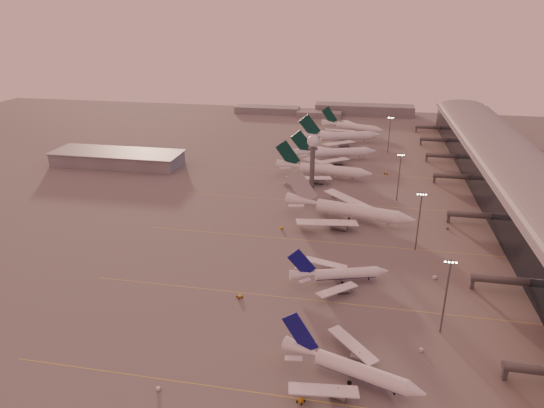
# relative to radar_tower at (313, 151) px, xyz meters

# --- Properties ---
(ground) EXTENTS (700.00, 700.00, 0.00)m
(ground) POSITION_rel_radar_tower_xyz_m (-5.00, -120.00, -20.95)
(ground) COLOR #5E5B5C
(ground) RESTS_ON ground
(taxiway_markings) EXTENTS (180.00, 185.25, 0.02)m
(taxiway_markings) POSITION_rel_radar_tower_xyz_m (25.00, -64.00, -20.94)
(taxiway_markings) COLOR gold
(taxiway_markings) RESTS_ON ground
(terminal) EXTENTS (57.00, 362.00, 23.04)m
(terminal) POSITION_rel_radar_tower_xyz_m (102.88, -9.91, -10.43)
(terminal) COLOR black
(terminal) RESTS_ON ground
(hangar) EXTENTS (82.00, 27.00, 8.50)m
(hangar) POSITION_rel_radar_tower_xyz_m (-125.00, 20.00, -16.63)
(hangar) COLOR slate
(hangar) RESTS_ON ground
(radar_tower) EXTENTS (6.40, 6.40, 31.10)m
(radar_tower) POSITION_rel_radar_tower_xyz_m (0.00, 0.00, 0.00)
(radar_tower) COLOR #55575C
(radar_tower) RESTS_ON ground
(mast_a) EXTENTS (3.60, 0.56, 25.00)m
(mast_a) POSITION_rel_radar_tower_xyz_m (53.00, -120.00, -7.21)
(mast_a) COLOR #55575C
(mast_a) RESTS_ON ground
(mast_b) EXTENTS (3.60, 0.56, 25.00)m
(mast_b) POSITION_rel_radar_tower_xyz_m (50.00, -65.00, -7.21)
(mast_b) COLOR #55575C
(mast_b) RESTS_ON ground
(mast_c) EXTENTS (3.60, 0.56, 25.00)m
(mast_c) POSITION_rel_radar_tower_xyz_m (45.00, -10.00, -7.21)
(mast_c) COLOR #55575C
(mast_c) RESTS_ON ground
(mast_d) EXTENTS (3.60, 0.56, 25.00)m
(mast_d) POSITION_rel_radar_tower_xyz_m (43.00, 80.00, -7.21)
(mast_d) COLOR #55575C
(mast_d) RESTS_ON ground
(distant_horizon) EXTENTS (165.00, 37.50, 9.00)m
(distant_horizon) POSITION_rel_radar_tower_xyz_m (-2.38, 205.14, -17.06)
(distant_horizon) COLOR slate
(distant_horizon) RESTS_ON ground
(narrowbody_near) EXTENTS (38.70, 30.36, 15.67)m
(narrowbody_near) POSITION_rel_radar_tower_xyz_m (26.84, -145.80, -17.78)
(narrowbody_near) COLOR white
(narrowbody_near) RESTS_ON ground
(narrowbody_mid) EXTENTS (35.81, 28.15, 14.39)m
(narrowbody_mid) POSITION_rel_radar_tower_xyz_m (20.91, -96.75, -18.04)
(narrowbody_mid) COLOR white
(narrowbody_mid) RESTS_ON ground
(widebody_white) EXTENTS (60.88, 48.23, 21.78)m
(widebody_white) POSITION_rel_radar_tower_xyz_m (21.68, -40.24, -17.17)
(widebody_white) COLOR white
(widebody_white) RESTS_ON ground
(greentail_a) EXTENTS (57.13, 45.87, 20.81)m
(greentail_a) POSITION_rel_radar_tower_xyz_m (4.69, 18.80, -17.27)
(greentail_a) COLOR white
(greentail_a) RESTS_ON ground
(greentail_b) EXTENTS (55.02, 43.75, 20.65)m
(greentail_b) POSITION_rel_radar_tower_xyz_m (8.36, 56.31, -17.30)
(greentail_b) COLOR white
(greentail_b) RESTS_ON ground
(greentail_c) EXTENTS (59.00, 46.90, 22.19)m
(greentail_c) POSITION_rel_radar_tower_xyz_m (9.67, 99.82, -17.03)
(greentail_c) COLOR white
(greentail_c) RESTS_ON ground
(greentail_d) EXTENTS (50.10, 39.78, 18.96)m
(greentail_d) POSITION_rel_radar_tower_xyz_m (16.60, 136.00, -17.60)
(greentail_d) COLOR white
(greentail_d) RESTS_ON ground
(gsv_truck_a) EXTENTS (5.26, 3.71, 2.01)m
(gsv_truck_a) POSITION_rel_radar_tower_xyz_m (-21.01, -158.89, -19.92)
(gsv_truck_a) COLOR silver
(gsv_truck_a) RESTS_ON ground
(gsv_tug_near) EXTENTS (3.63, 4.26, 1.04)m
(gsv_tug_near) POSITION_rel_radar_tower_xyz_m (15.21, -156.22, -20.41)
(gsv_tug_near) COLOR #C78E17
(gsv_tug_near) RESTS_ON ground
(gsv_catering_a) EXTENTS (5.16, 3.37, 3.90)m
(gsv_catering_a) POSITION_rel_radar_tower_xyz_m (46.67, -130.35, -19.00)
(gsv_catering_a) COLOR silver
(gsv_catering_a) RESTS_ON ground
(gsv_tug_mid) EXTENTS (4.16, 4.14, 1.05)m
(gsv_tug_mid) POSITION_rel_radar_tower_xyz_m (-11.54, -113.35, -20.41)
(gsv_tug_mid) COLOR #C78E17
(gsv_tug_mid) RESTS_ON ground
(gsv_truck_b) EXTENTS (6.64, 4.54, 2.53)m
(gsv_truck_b) POSITION_rel_radar_tower_xyz_m (55.41, -87.76, -19.66)
(gsv_truck_b) COLOR silver
(gsv_truck_b) RESTS_ON ground
(gsv_truck_c) EXTENTS (5.68, 5.21, 2.30)m
(gsv_truck_c) POSITION_rel_radar_tower_xyz_m (-6.71, -55.86, -19.78)
(gsv_truck_c) COLOR #C78E17
(gsv_truck_c) RESTS_ON ground
(gsv_catering_b) EXTENTS (5.48, 3.23, 4.21)m
(gsv_catering_b) POSITION_rel_radar_tower_xyz_m (65.79, -41.82, -18.85)
(gsv_catering_b) COLOR #5D6062
(gsv_catering_b) RESTS_ON ground
(gsv_tug_far) EXTENTS (3.77, 4.53, 1.12)m
(gsv_tug_far) POSITION_rel_radar_tower_xyz_m (13.53, -12.14, -20.37)
(gsv_tug_far) COLOR silver
(gsv_tug_far) RESTS_ON ground
(gsv_truck_d) EXTENTS (3.02, 5.97, 2.30)m
(gsv_truck_d) POSITION_rel_radar_tower_xyz_m (-15.42, 3.31, -19.78)
(gsv_truck_d) COLOR silver
(gsv_truck_d) RESTS_ON ground
(gsv_tug_hangar) EXTENTS (3.93, 2.44, 1.10)m
(gsv_tug_hangar) POSITION_rel_radar_tower_xyz_m (40.68, 32.31, -20.38)
(gsv_tug_hangar) COLOR #C78E17
(gsv_tug_hangar) RESTS_ON ground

